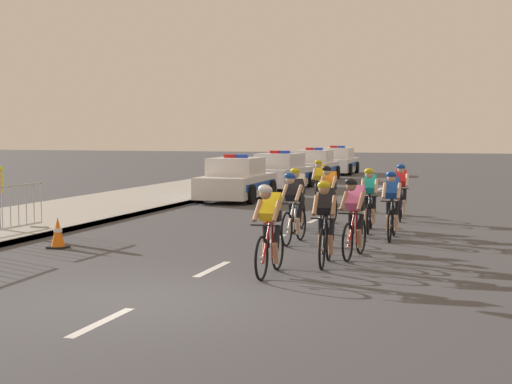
{
  "coord_description": "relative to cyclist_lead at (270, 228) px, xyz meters",
  "views": [
    {
      "loc": [
        4.69,
        -10.07,
        2.37
      ],
      "look_at": [
        -0.21,
        5.83,
        1.1
      ],
      "focal_mm": 55.36,
      "sensor_mm": 36.0,
      "label": 1
    }
  ],
  "objects": [
    {
      "name": "police_car_furthest",
      "position": [
        -5.09,
        31.47,
        -0.11
      ],
      "size": [
        2.11,
        4.46,
        1.59
      ],
      "color": "white",
      "rests_on": "ground"
    },
    {
      "name": "lane_markings_centre",
      "position": [
        -1.11,
        10.3,
        -0.78
      ],
      "size": [
        0.14,
        29.6,
        0.01
      ],
      "color": "white",
      "rests_on": "ground"
    },
    {
      "name": "cyclist_fourth",
      "position": [
        -0.55,
        3.76,
        0.0
      ],
      "size": [
        0.43,
        1.72,
        1.56
      ],
      "color": "black",
      "rests_on": "ground"
    },
    {
      "name": "cyclist_fifth",
      "position": [
        1.37,
        4.98,
        0.0
      ],
      "size": [
        0.42,
        1.72,
        1.56
      ],
      "color": "black",
      "rests_on": "ground"
    },
    {
      "name": "cyclist_third",
      "position": [
        1.02,
        2.19,
        0.0
      ],
      "size": [
        0.44,
        1.72,
        1.56
      ],
      "color": "black",
      "rests_on": "ground"
    },
    {
      "name": "crowd_barrier_middle",
      "position": [
        -6.78,
        2.68,
        -0.14
      ],
      "size": [
        0.61,
        2.32,
        1.07
      ],
      "color": "#B7BABF",
      "rests_on": "sidewalk_slab"
    },
    {
      "name": "cyclist_lead",
      "position": [
        0.0,
        0.0,
        0.0
      ],
      "size": [
        0.42,
        1.72,
        1.56
      ],
      "color": "black",
      "rests_on": "ground"
    },
    {
      "name": "cyclist_tenth",
      "position": [
        -1.63,
        11.18,
        0.0
      ],
      "size": [
        0.43,
        1.72,
        1.56
      ],
      "color": "black",
      "rests_on": "ground"
    },
    {
      "name": "ground_plane",
      "position": [
        -1.11,
        -2.31,
        -0.79
      ],
      "size": [
        160.0,
        160.0,
        0.0
      ],
      "primitive_type": "plane",
      "color": "#424247"
    },
    {
      "name": "traffic_cone_near",
      "position": [
        -4.98,
        1.69,
        -0.48
      ],
      "size": [
        0.36,
        0.36,
        0.64
      ],
      "color": "black",
      "rests_on": "ground"
    },
    {
      "name": "sidewalk_slab",
      "position": [
        -8.34,
        11.69,
        -0.73
      ],
      "size": [
        4.4,
        60.0,
        0.12
      ],
      "primitive_type": "cube",
      "color": "#A3A099",
      "rests_on": "ground"
    },
    {
      "name": "police_car_nearest",
      "position": [
        -5.09,
        13.52,
        -0.11
      ],
      "size": [
        2.08,
        4.44,
        1.59
      ],
      "color": "white",
      "rests_on": "ground"
    },
    {
      "name": "kerb_edge",
      "position": [
        -6.22,
        11.69,
        -0.72
      ],
      "size": [
        0.16,
        60.0,
        0.13
      ],
      "primitive_type": "cube",
      "color": "#9E9E99",
      "rests_on": "ground"
    },
    {
      "name": "police_car_second",
      "position": [
        -5.09,
        19.28,
        -0.11
      ],
      "size": [
        2.21,
        4.5,
        1.59
      ],
      "color": "silver",
      "rests_on": "ground"
    },
    {
      "name": "cyclist_second",
      "position": [
        0.67,
        1.23,
        0.0
      ],
      "size": [
        0.44,
        1.72,
        1.56
      ],
      "color": "black",
      "rests_on": "ground"
    },
    {
      "name": "cyclist_seventh",
      "position": [
        -0.98,
        5.78,
        0.0
      ],
      "size": [
        0.43,
        1.72,
        1.56
      ],
      "color": "black",
      "rests_on": "ground"
    },
    {
      "name": "cyclist_eighth",
      "position": [
        1.1,
        8.88,
        0.0
      ],
      "size": [
        0.44,
        1.72,
        1.56
      ],
      "color": "black",
      "rests_on": "ground"
    },
    {
      "name": "cyclist_ninth",
      "position": [
        -0.52,
        7.23,
        0.0
      ],
      "size": [
        0.42,
        1.72,
        1.56
      ],
      "color": "black",
      "rests_on": "ground"
    },
    {
      "name": "cyclist_sixth",
      "position": [
        0.68,
        6.19,
        0.0
      ],
      "size": [
        0.44,
        1.72,
        1.56
      ],
      "color": "black",
      "rests_on": "ground"
    },
    {
      "name": "police_car_third",
      "position": [
        -5.09,
        25.64,
        -0.11
      ],
      "size": [
        2.1,
        4.45,
        1.59
      ],
      "color": "white",
      "rests_on": "ground"
    }
  ]
}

